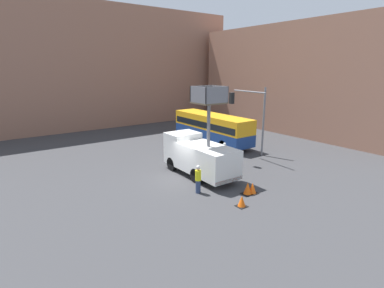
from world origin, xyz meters
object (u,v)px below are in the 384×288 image
object	(u,v)px
traffic_cone_mid_road	(242,201)
utility_truck	(199,154)
city_bus	(212,126)
traffic_cone_near_truck	(248,189)
traffic_light_pole	(253,111)
road_worker_near_truck	(198,179)
traffic_cone_far_side	(252,188)
road_worker_directing	(224,154)

from	to	relation	value
traffic_cone_mid_road	utility_truck	bearing A→B (deg)	78.85
city_bus	traffic_cone_near_truck	xyz separation A→B (m)	(-6.51, -11.58, -1.44)
traffic_light_pole	utility_truck	bearing A→B (deg)	-171.76
traffic_cone_mid_road	road_worker_near_truck	bearing A→B (deg)	106.12
traffic_light_pole	traffic_cone_far_side	world-z (taller)	traffic_light_pole
traffic_cone_near_truck	traffic_cone_mid_road	size ratio (longest dim) A/B	1.15
road_worker_directing	traffic_cone_mid_road	distance (m)	7.79
utility_truck	traffic_light_pole	distance (m)	7.02
traffic_cone_near_truck	road_worker_near_truck	bearing A→B (deg)	140.55
city_bus	road_worker_directing	size ratio (longest dim) A/B	5.40
road_worker_near_truck	traffic_cone_near_truck	size ratio (longest dim) A/B	2.39
city_bus	traffic_light_pole	distance (m)	6.56
traffic_cone_far_side	traffic_cone_near_truck	bearing A→B (deg)	163.32
road_worker_near_truck	traffic_cone_far_side	world-z (taller)	road_worker_near_truck
traffic_light_pole	traffic_cone_near_truck	xyz separation A→B (m)	(-6.02, -5.50, -3.83)
utility_truck	traffic_cone_mid_road	bearing A→B (deg)	-101.15
road_worker_near_truck	road_worker_directing	distance (m)	6.23
utility_truck	traffic_light_pole	size ratio (longest dim) A/B	1.07
traffic_light_pole	traffic_cone_far_side	xyz separation A→B (m)	(-5.69, -5.59, -3.85)
city_bus	road_worker_directing	distance (m)	7.28
utility_truck	road_worker_directing	distance (m)	3.41
traffic_cone_mid_road	city_bus	bearing A→B (deg)	57.43
traffic_light_pole	road_worker_near_truck	world-z (taller)	traffic_light_pole
city_bus	traffic_cone_far_side	distance (m)	13.30
city_bus	road_worker_directing	xyz separation A→B (m)	(-3.72, -6.19, -0.88)
road_worker_near_truck	road_worker_directing	bearing A→B (deg)	-133.66
traffic_light_pole	traffic_cone_mid_road	distance (m)	10.73
traffic_light_pole	traffic_cone_mid_road	size ratio (longest dim) A/B	9.10
utility_truck	city_bus	distance (m)	9.89
road_worker_near_truck	traffic_cone_mid_road	xyz separation A→B (m)	(0.88, -3.04, -0.62)
city_bus	road_worker_near_truck	world-z (taller)	city_bus
traffic_light_pole	traffic_cone_far_side	distance (m)	8.86
utility_truck	traffic_cone_near_truck	bearing A→B (deg)	-84.41
utility_truck	traffic_cone_far_side	xyz separation A→B (m)	(0.78, -4.66, -1.28)
utility_truck	city_bus	bearing A→B (deg)	45.26
traffic_light_pole	traffic_cone_mid_road	world-z (taller)	traffic_light_pole
road_worker_near_truck	road_worker_directing	xyz separation A→B (m)	(5.22, 3.39, 0.00)
city_bus	traffic_cone_near_truck	bearing A→B (deg)	133.35
road_worker_near_truck	traffic_cone_near_truck	xyz separation A→B (m)	(2.43, -2.00, -0.57)
traffic_cone_mid_road	traffic_cone_far_side	world-z (taller)	traffic_cone_far_side
traffic_cone_mid_road	traffic_light_pole	bearing A→B (deg)	40.82
utility_truck	road_worker_directing	world-z (taller)	utility_truck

